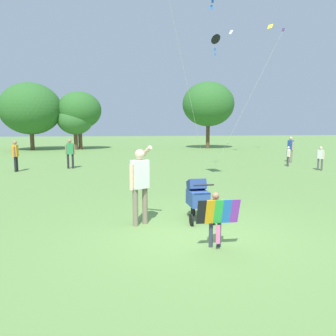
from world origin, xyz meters
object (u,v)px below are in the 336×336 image
Objects in this scene: person_adult_flyer at (140,180)px; person_back_turned at (70,151)px; child_with_butterfly_kite at (216,214)px; person_red_shirt at (291,147)px; kite_orange_delta at (217,42)px; stroller at (198,196)px; person_couple_left at (320,156)px; person_sitting_far at (288,155)px; person_kid_running at (15,153)px.

person_back_turned is (-3.24, 10.40, -0.15)m from person_adult_flyer.
person_red_shirt is at bearing 57.78° from child_with_butterfly_kite.
person_back_turned is at bearing 107.30° from person_adult_flyer.
kite_orange_delta is (4.12, 8.64, 5.21)m from person_adult_flyer.
child_with_butterfly_kite is at bearing -122.22° from person_red_shirt.
stroller is 0.90× the size of person_couple_left.
person_back_turned reaches higher than child_with_butterfly_kite.
person_sitting_far is at bearing 115.10° from person_couple_left.
person_couple_left is (8.11, 9.67, 0.07)m from child_with_butterfly_kite.
person_adult_flyer is 1.49m from stroller.
person_back_turned is at bearing 177.09° from person_sitting_far.
child_with_butterfly_kite is 15.66m from person_red_shirt.
person_back_turned is at bearing 19.21° from person_kid_running.
person_adult_flyer is at bearing -172.55° from stroller.
person_adult_flyer is 13.07m from person_sitting_far.
child_with_butterfly_kite is 0.68× the size of person_back_turned.
person_red_shirt is (5.59, 2.98, -5.34)m from kite_orange_delta.
person_couple_left is at bearing -10.54° from person_back_turned.
person_red_shirt is 1.42× the size of person_sitting_far.
person_sitting_far is (4.52, 1.16, -5.61)m from kite_orange_delta.
person_red_shirt reaches higher than person_sitting_far.
child_with_butterfly_kite is at bearing -91.34° from stroller.
kite_orange_delta reaches higher than person_back_turned.
person_sitting_far reaches higher than stroller.
person_sitting_far reaches higher than child_with_butterfly_kite.
person_kid_running reaches higher than person_sitting_far.
child_with_butterfly_kite is at bearing -69.08° from person_back_turned.
person_back_turned is at bearing 110.92° from child_with_butterfly_kite.
person_adult_flyer is 1.65× the size of person_sitting_far.
kite_orange_delta reaches higher than stroller.
child_with_butterfly_kite is 0.16× the size of kite_orange_delta.
person_adult_flyer is 1.17× the size of person_red_shirt.
person_back_turned is (2.48, 0.86, 0.01)m from person_kid_running.
child_with_butterfly_kite is at bearing -122.50° from person_sitting_far.
kite_orange_delta reaches higher than person_red_shirt.
kite_orange_delta is 9.27m from person_back_turned.
kite_orange_delta is at bearing 173.61° from person_couple_left.
person_back_turned is (-4.60, 12.04, 0.27)m from child_with_butterfly_kite.
person_adult_flyer is 1.20× the size of person_kid_running.
kite_orange_delta is 8.28m from person_red_shirt.
stroller is (0.04, 1.82, -0.04)m from child_with_butterfly_kite.
child_with_butterfly_kite is 2.17m from person_adult_flyer.
person_sitting_far is at bearing 14.41° from kite_orange_delta.
person_couple_left reaches higher than stroller.
person_sitting_far is 1.94m from person_couple_left.
person_couple_left is (9.47, 8.04, -0.35)m from person_adult_flyer.
person_red_shirt is at bearing 28.06° from kite_orange_delta.
person_red_shirt is 1.30× the size of person_couple_left.
child_with_butterfly_kite is 0.95× the size of person_sitting_far.
child_with_butterfly_kite is 0.87× the size of person_couple_left.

